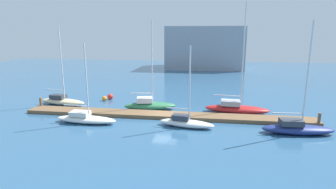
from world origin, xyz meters
TOP-DOWN VIEW (x-y plane):
  - ground_plane at (0.00, 0.00)m, footprint 120.00×120.00m
  - dock_pier at (0.00, 0.00)m, footprint 30.58×2.14m
  - dock_piling_near_end at (-14.89, 0.92)m, footprint 0.28×0.28m
  - dock_piling_far_end at (14.89, -0.92)m, footprint 0.28×0.28m
  - sailboat_0 at (-13.50, 3.20)m, footprint 6.30×2.56m
  - sailboat_1 at (-7.52, -3.07)m, footprint 6.23×1.90m
  - sailboat_2 at (-2.25, 2.51)m, footprint 6.18×3.00m
  - sailboat_3 at (2.42, -2.79)m, footprint 5.47×2.29m
  - sailboat_4 at (7.57, 2.66)m, footprint 7.13×2.59m
  - sailboat_5 at (12.30, -3.10)m, footprint 6.34×2.22m
  - mooring_buoy_orange at (-9.03, 5.80)m, footprint 0.63×0.63m
  - mooring_buoy_red at (-8.55, 6.71)m, footprint 0.75×0.75m
  - harbor_building_distant at (3.24, 43.28)m, footprint 18.75×13.02m

SIDE VIEW (x-z plane):
  - ground_plane at x=0.00m, z-range 0.00..0.00m
  - dock_pier at x=0.00m, z-range 0.00..0.38m
  - mooring_buoy_orange at x=-9.03m, z-range 0.00..0.63m
  - mooring_buoy_red at x=-8.55m, z-range 0.00..0.75m
  - sailboat_1 at x=-7.52m, z-range -3.41..4.37m
  - sailboat_3 at x=2.42m, z-range -3.33..4.33m
  - sailboat_0 at x=-13.50m, z-range -4.15..5.22m
  - sailboat_5 at x=12.30m, z-range -4.32..5.43m
  - sailboat_4 at x=7.57m, z-range -5.31..6.53m
  - sailboat_2 at x=-2.25m, z-range -4.44..5.66m
  - dock_piling_near_end at x=-14.89m, z-range 0.00..1.36m
  - dock_piling_far_end at x=14.89m, z-range 0.00..1.36m
  - harbor_building_distant at x=3.24m, z-range 0.00..10.29m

